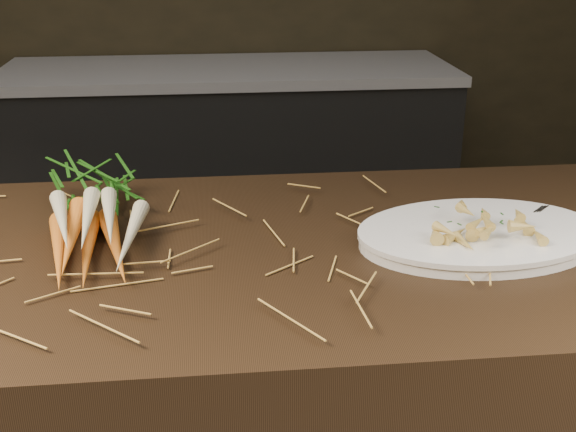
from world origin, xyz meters
name	(u,v)px	position (x,y,z in m)	size (l,w,h in m)	color
back_counter	(231,165)	(0.30, 2.18, 0.42)	(1.82, 0.62, 0.84)	black
straw_bedding	(67,249)	(0.00, 0.30, 0.91)	(1.40, 0.60, 0.02)	#AE853A
root_veg_bunch	(89,203)	(0.02, 0.41, 0.94)	(0.21, 0.49, 0.09)	#D36118
serving_platter	(478,237)	(0.65, 0.28, 0.91)	(0.39, 0.26, 0.02)	white
roasted_veg_heap	(480,218)	(0.65, 0.28, 0.94)	(0.19, 0.14, 0.04)	#AD8C36
serving_fork	(564,228)	(0.80, 0.27, 0.92)	(0.01, 0.15, 0.00)	silver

